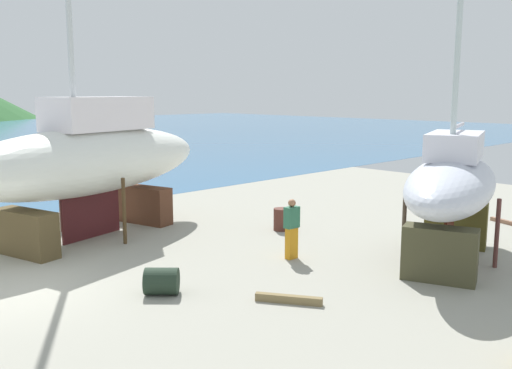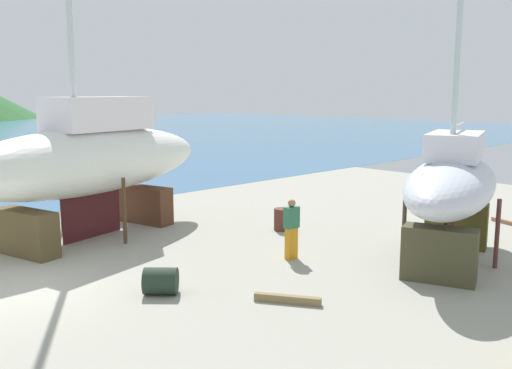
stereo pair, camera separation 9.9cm
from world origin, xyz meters
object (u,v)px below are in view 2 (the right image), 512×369
(barrel_ochre, at_px, (161,281))
(barrel_rust_near, at_px, (282,219))
(worker, at_px, (291,228))
(sailboat_large_starboard, at_px, (90,159))
(sailboat_small_center, at_px, (452,186))

(barrel_ochre, relative_size, barrel_rust_near, 1.02)
(worker, xyz_separation_m, barrel_ochre, (-4.34, 0.21, -0.58))
(sailboat_large_starboard, height_order, barrel_ochre, sailboat_large_starboard)
(worker, height_order, barrel_ochre, worker)
(sailboat_small_center, distance_m, barrel_rust_near, 6.09)
(sailboat_small_center, height_order, sailboat_large_starboard, sailboat_large_starboard)
(worker, bearing_deg, barrel_ochre, 89.70)
(barrel_rust_near, bearing_deg, worker, -132.08)
(sailboat_large_starboard, relative_size, barrel_rust_near, 20.25)
(worker, distance_m, barrel_ochre, 4.38)
(sailboat_small_center, height_order, barrel_rust_near, sailboat_small_center)
(sailboat_large_starboard, distance_m, worker, 7.05)
(sailboat_large_starboard, xyz_separation_m, barrel_rust_near, (5.12, -3.72, -2.21))
(worker, relative_size, barrel_ochre, 2.22)
(sailboat_small_center, distance_m, sailboat_large_starboard, 11.14)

